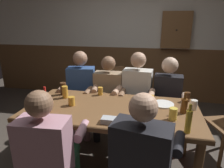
# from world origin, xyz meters

# --- Properties ---
(ground_plane) EXTENTS (8.12, 8.12, 0.00)m
(ground_plane) POSITION_xyz_m (0.00, 0.00, 0.00)
(ground_plane) COLOR #423A33
(back_wall_upper) EXTENTS (6.76, 0.12, 1.54)m
(back_wall_upper) POSITION_xyz_m (0.00, 2.31, 1.89)
(back_wall_upper) COLOR silver
(back_wall_wainscot) EXTENTS (6.76, 0.12, 1.12)m
(back_wall_wainscot) POSITION_xyz_m (0.00, 2.31, 0.56)
(back_wall_wainscot) COLOR brown
(back_wall_wainscot) RESTS_ON ground_plane
(dining_table) EXTENTS (1.89, 0.93, 0.75)m
(dining_table) POSITION_xyz_m (0.00, -0.07, 0.65)
(dining_table) COLOR brown
(dining_table) RESTS_ON ground_plane
(person_0) EXTENTS (0.58, 0.60, 1.25)m
(person_0) POSITION_xyz_m (-0.62, 0.64, 0.69)
(person_0) COLOR #2D4C84
(person_0) RESTS_ON ground_plane
(person_1) EXTENTS (0.56, 0.52, 1.19)m
(person_1) POSITION_xyz_m (-0.21, 0.64, 0.66)
(person_1) COLOR #997F60
(person_1) RESTS_ON ground_plane
(person_2) EXTENTS (0.56, 0.55, 1.26)m
(person_2) POSITION_xyz_m (0.21, 0.63, 0.69)
(person_2) COLOR silver
(person_2) RESTS_ON ground_plane
(person_3) EXTENTS (0.54, 0.53, 1.20)m
(person_3) POSITION_xyz_m (0.63, 0.62, 0.67)
(person_3) COLOR black
(person_3) RESTS_ON ground_plane
(person_4) EXTENTS (0.57, 0.56, 1.19)m
(person_4) POSITION_xyz_m (-0.38, -0.76, 0.66)
(person_4) COLOR #B78493
(person_4) RESTS_ON ground_plane
(person_5) EXTENTS (0.59, 0.58, 1.22)m
(person_5) POSITION_xyz_m (0.39, -0.77, 0.67)
(person_5) COLOR black
(person_5) RESTS_ON ground_plane
(chair_empty_near_left) EXTENTS (0.51, 0.51, 0.88)m
(chair_empty_near_left) POSITION_xyz_m (-0.27, 1.33, 0.48)
(chair_empty_near_left) COLOR brown
(chair_empty_near_left) RESTS_ON ground_plane
(condiment_caddy) EXTENTS (0.14, 0.10, 0.05)m
(condiment_caddy) POSITION_xyz_m (0.05, -0.40, 0.77)
(condiment_caddy) COLOR #B2B7BC
(condiment_caddy) RESTS_ON dining_table
(plate_0) EXTENTS (0.25, 0.25, 0.01)m
(plate_0) POSITION_xyz_m (0.56, 0.15, 0.75)
(plate_0) COLOR white
(plate_0) RESTS_ON dining_table
(bottle_0) EXTENTS (0.07, 0.07, 0.22)m
(bottle_0) POSITION_xyz_m (0.76, -0.03, 0.83)
(bottle_0) COLOR #593314
(bottle_0) RESTS_ON dining_table
(bottle_1) EXTENTS (0.05, 0.05, 0.28)m
(bottle_1) POSITION_xyz_m (-0.64, -0.31, 0.86)
(bottle_1) COLOR red
(bottle_1) RESTS_ON dining_table
(bottle_2) EXTENTS (0.05, 0.05, 0.26)m
(bottle_2) POSITION_xyz_m (0.74, -0.43, 0.86)
(bottle_2) COLOR gold
(bottle_2) RESTS_ON dining_table
(pint_glass_0) EXTENTS (0.06, 0.06, 0.11)m
(pint_glass_0) POSITION_xyz_m (0.84, 0.31, 0.80)
(pint_glass_0) COLOR #4C2D19
(pint_glass_0) RESTS_ON dining_table
(pint_glass_1) EXTENTS (0.08, 0.08, 0.13)m
(pint_glass_1) POSITION_xyz_m (-0.75, -0.40, 0.81)
(pint_glass_1) COLOR #E5C64C
(pint_glass_1) RESTS_ON dining_table
(pint_glass_2) EXTENTS (0.06, 0.06, 0.10)m
(pint_glass_2) POSITION_xyz_m (-0.23, 0.31, 0.80)
(pint_glass_2) COLOR gold
(pint_glass_2) RESTS_ON dining_table
(pint_glass_3) EXTENTS (0.07, 0.07, 0.15)m
(pint_glass_3) POSITION_xyz_m (-0.63, 0.12, 0.82)
(pint_glass_3) COLOR gold
(pint_glass_3) RESTS_ON dining_table
(pint_glass_4) EXTENTS (0.08, 0.08, 0.15)m
(pint_glass_4) POSITION_xyz_m (0.41, 0.00, 0.82)
(pint_glass_4) COLOR gold
(pint_glass_4) RESTS_ON dining_table
(pint_glass_5) EXTENTS (0.08, 0.08, 0.16)m
(pint_glass_5) POSITION_xyz_m (-0.70, 0.22, 0.83)
(pint_glass_5) COLOR #4C2D19
(pint_glass_5) RESTS_ON dining_table
(pint_glass_6) EXTENTS (0.08, 0.08, 0.10)m
(pint_glass_6) POSITION_xyz_m (-0.46, -0.09, 0.80)
(pint_glass_6) COLOR gold
(pint_glass_6) RESTS_ON dining_table
(pint_glass_7) EXTENTS (0.07, 0.07, 0.11)m
(pint_glass_7) POSITION_xyz_m (0.87, 0.08, 0.80)
(pint_glass_7) COLOR white
(pint_glass_7) RESTS_ON dining_table
(pint_glass_8) EXTENTS (0.08, 0.08, 0.12)m
(pint_glass_8) POSITION_xyz_m (0.64, -0.21, 0.81)
(pint_glass_8) COLOR #E5C64C
(pint_glass_8) RESTS_ON dining_table
(wall_dart_cabinet) EXTENTS (0.56, 0.15, 0.70)m
(wall_dart_cabinet) POSITION_xyz_m (0.81, 2.18, 1.50)
(wall_dart_cabinet) COLOR brown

